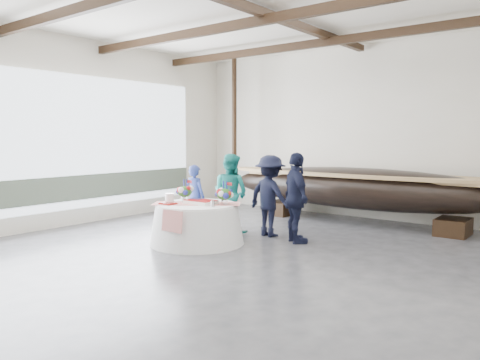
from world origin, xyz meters
The scene contains 12 objects.
floor centered at (0.00, 0.00, 0.00)m, with size 10.00×12.00×0.01m, color #3D3D42.
wall_back centered at (0.00, 6.00, 2.25)m, with size 10.00×0.02×4.50m, color silver.
wall_left centered at (-5.00, 0.00, 2.25)m, with size 0.02×12.00×4.50m, color silver.
pavilion_structure centered at (0.00, 0.85, 4.00)m, with size 9.80×11.76×4.50m.
open_bay centered at (-4.95, 1.00, 1.83)m, with size 0.03×7.00×3.20m.
longboat_display centered at (0.36, 5.04, 0.88)m, with size 7.36×1.47×1.38m.
banquet_table centered at (-1.29, 1.07, 0.40)m, with size 1.87×1.87×0.80m.
tabletop_items centered at (-1.33, 1.20, 0.95)m, with size 1.73×1.44×0.40m.
guest_woman_blue centered at (-2.39, 2.19, 0.74)m, with size 0.54×0.35×1.48m, color navy.
guest_woman_teal centered at (-1.41, 2.29, 0.88)m, with size 0.86×0.67×1.76m, color teal.
guest_man_left centered at (-0.54, 2.55, 0.87)m, with size 1.12×0.65×1.74m, color black.
guest_man_right centered at (0.24, 2.33, 0.91)m, with size 1.07×0.44×1.82m, color black.
Camera 1 is at (5.04, -5.67, 2.13)m, focal length 35.00 mm.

